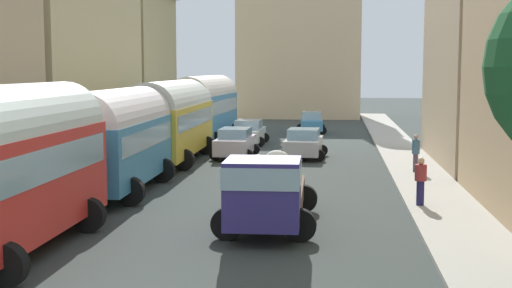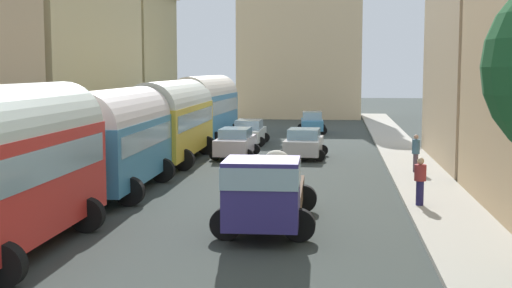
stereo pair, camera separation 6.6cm
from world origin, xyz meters
name	(u,v)px [view 1 (the left image)]	position (x,y,z in m)	size (l,w,h in m)	color
ground_plane	(268,157)	(0.00, 27.00, 0.00)	(154.00, 154.00, 0.00)	#353C39
sidewalk_left	(136,154)	(-7.25, 27.00, 0.07)	(2.50, 70.00, 0.14)	gray
sidewalk_right	(406,157)	(7.25, 27.00, 0.07)	(2.50, 70.00, 0.14)	#B0AB9E
building_left_2	(57,54)	(-11.11, 25.88, 5.46)	(5.21, 13.88, 10.92)	#C7B583
building_left_3	(123,62)	(-11.28, 37.88, 5.16)	(6.12, 9.05, 10.27)	tan
building_right_2	(498,16)	(11.26, 25.18, 7.21)	(6.06, 11.72, 14.34)	tan
distant_church	(299,46)	(0.00, 57.67, 6.81)	(11.56, 6.82, 18.72)	#D5B98E
parked_bus_0	(5,162)	(-4.60, 6.50, 2.38)	(3.41, 8.43, 4.31)	red
parked_bus_1	(117,136)	(-4.60, 15.50, 2.16)	(3.47, 8.13, 3.95)	teal
parked_bus_2	(172,117)	(-4.60, 24.50, 2.26)	(3.47, 10.00, 4.11)	gold
parked_bus_3	(206,106)	(-4.60, 33.50, 2.36)	(3.45, 9.47, 4.25)	teal
cargo_truck_0	(268,189)	(1.66, 9.99, 1.22)	(2.99, 6.67, 2.28)	navy
car_0	(304,143)	(1.93, 26.59, 0.79)	(2.50, 3.91, 1.56)	silver
car_1	(311,122)	(1.81, 41.10, 0.78)	(2.28, 3.83, 1.57)	#4492C9
car_2	(235,143)	(-1.68, 26.43, 0.80)	(2.34, 4.15, 1.57)	silver
car_3	(249,132)	(-1.79, 33.01, 0.77)	(2.34, 4.22, 1.54)	silver
pedestrian_0	(421,180)	(6.44, 13.61, 0.99)	(0.48, 0.48, 1.75)	#211E4D
pedestrian_2	(416,152)	(7.12, 21.29, 1.03)	(0.36, 0.36, 1.80)	#54414C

